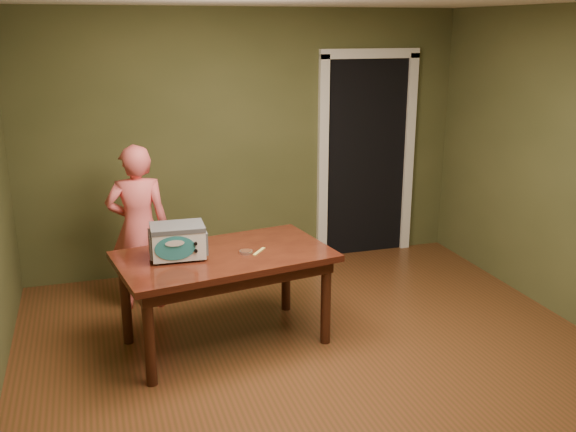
% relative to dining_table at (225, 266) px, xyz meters
% --- Properties ---
extents(floor, '(5.00, 5.00, 0.00)m').
position_rel_dining_table_xyz_m(floor, '(0.61, -0.83, -0.65)').
color(floor, brown).
rests_on(floor, ground).
extents(room_shell, '(4.52, 5.02, 2.61)m').
position_rel_dining_table_xyz_m(room_shell, '(0.61, -0.83, 1.06)').
color(room_shell, '#4D4F2A').
rests_on(room_shell, ground).
extents(doorway, '(1.10, 0.66, 2.25)m').
position_rel_dining_table_xyz_m(doorway, '(1.91, 1.95, 0.41)').
color(doorway, black).
rests_on(doorway, ground).
extents(dining_table, '(1.72, 1.14, 0.75)m').
position_rel_dining_table_xyz_m(dining_table, '(0.00, 0.00, 0.00)').
color(dining_table, black).
rests_on(dining_table, floor).
extents(toy_oven, '(0.43, 0.31, 0.26)m').
position_rel_dining_table_xyz_m(toy_oven, '(-0.35, 0.01, 0.24)').
color(toy_oven, '#4C4F54').
rests_on(toy_oven, dining_table).
extents(baking_pan, '(0.10, 0.10, 0.02)m').
position_rel_dining_table_xyz_m(baking_pan, '(0.16, -0.04, 0.11)').
color(baking_pan, silver).
rests_on(baking_pan, dining_table).
extents(spatula, '(0.13, 0.15, 0.01)m').
position_rel_dining_table_xyz_m(spatula, '(0.26, -0.04, 0.10)').
color(spatula, '#D3C55B').
rests_on(spatula, dining_table).
extents(child, '(0.55, 0.38, 1.47)m').
position_rel_dining_table_xyz_m(child, '(-0.57, 0.91, 0.08)').
color(child, '#EF6263').
rests_on(child, floor).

